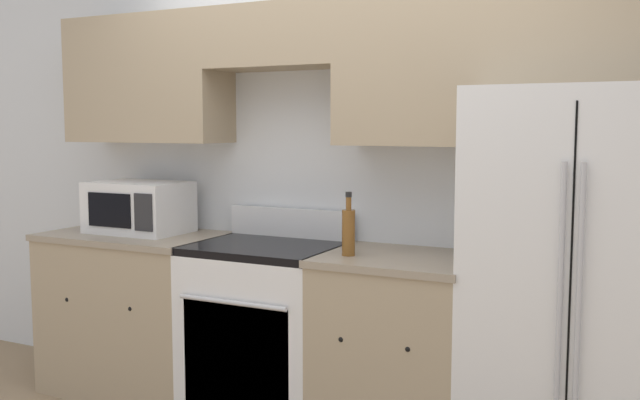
{
  "coord_description": "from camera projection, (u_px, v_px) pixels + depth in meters",
  "views": [
    {
      "loc": [
        1.58,
        -2.88,
        1.56
      ],
      "look_at": [
        0.0,
        0.31,
        1.19
      ],
      "focal_mm": 40.0,
      "sensor_mm": 36.0,
      "label": 1
    }
  ],
  "objects": [
    {
      "name": "bottle",
      "position": [
        348.0,
        230.0,
        3.42
      ],
      "size": [
        0.06,
        0.06,
        0.31
      ],
      "color": "brown",
      "rests_on": "lower_cabinets_right"
    },
    {
      "name": "microwave",
      "position": [
        139.0,
        207.0,
        4.16
      ],
      "size": [
        0.55,
        0.39,
        0.3
      ],
      "color": "white",
      "rests_on": "lower_cabinets_left"
    },
    {
      "name": "refrigerator",
      "position": [
        580.0,
        287.0,
        3.1
      ],
      "size": [
        0.94,
        0.72,
        1.72
      ],
      "color": "white",
      "rests_on": "ground_plane"
    },
    {
      "name": "oven_range",
      "position": [
        266.0,
        330.0,
        3.8
      ],
      "size": [
        0.76,
        0.65,
        1.1
      ],
      "color": "white",
      "rests_on": "ground_plane"
    },
    {
      "name": "wall_back",
      "position": [
        346.0,
        137.0,
        3.79
      ],
      "size": [
        8.0,
        0.39,
        2.6
      ],
      "color": "silver",
      "rests_on": "ground_plane"
    },
    {
      "name": "lower_cabinets_right",
      "position": [
        397.0,
        350.0,
        3.47
      ],
      "size": [
        0.74,
        0.64,
        0.94
      ],
      "color": "tan",
      "rests_on": "ground_plane"
    },
    {
      "name": "lower_cabinets_left",
      "position": [
        136.0,
        312.0,
        4.19
      ],
      "size": [
        1.04,
        0.64,
        0.94
      ],
      "color": "tan",
      "rests_on": "ground_plane"
    }
  ]
}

